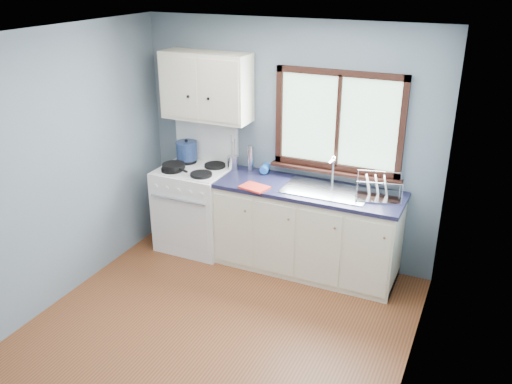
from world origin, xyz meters
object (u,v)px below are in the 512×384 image
at_px(gas_range, 196,205).
at_px(sink, 326,197).
at_px(base_cabinets, 307,234).
at_px(dish_rack, 378,191).
at_px(thermos, 250,158).
at_px(skillet, 174,166).
at_px(stockpot, 187,150).
at_px(utensil_crock, 233,163).

xyz_separation_m(gas_range, sink, (1.49, 0.02, 0.37)).
height_order(base_cabinets, sink, sink).
bearing_deg(dish_rack, gas_range, 169.25).
bearing_deg(base_cabinets, dish_rack, 4.81).
xyz_separation_m(gas_range, dish_rack, (1.97, 0.08, 0.49)).
relative_size(sink, dish_rack, 1.71).
height_order(thermos, dish_rack, thermos).
height_order(skillet, dish_rack, dish_rack).
distance_m(skillet, dish_rack, 2.14).
relative_size(sink, thermos, 2.95).
relative_size(skillet, stockpot, 1.38).
bearing_deg(utensil_crock, sink, -8.07).
distance_m(stockpot, dish_rack, 2.16).
xyz_separation_m(gas_range, utensil_crock, (0.39, 0.17, 0.51)).
height_order(stockpot, utensil_crock, utensil_crock).
bearing_deg(stockpot, gas_range, -40.81).
xyz_separation_m(gas_range, thermos, (0.57, 0.21, 0.57)).
xyz_separation_m(sink, skillet, (-1.64, -0.17, 0.13)).
height_order(gas_range, stockpot, gas_range).
height_order(base_cabinets, skillet, skillet).
distance_m(skillet, stockpot, 0.31).
distance_m(stockpot, thermos, 0.75).
height_order(gas_range, thermos, gas_range).
bearing_deg(gas_range, dish_rack, 2.18).
bearing_deg(thermos, stockpot, -175.62).
distance_m(gas_range, sink, 1.53).
height_order(gas_range, sink, gas_range).
relative_size(sink, utensil_crock, 2.20).
relative_size(gas_range, stockpot, 4.80).
relative_size(base_cabinets, sink, 2.20).
distance_m(gas_range, utensil_crock, 0.66).
xyz_separation_m(utensil_crock, thermos, (0.19, 0.04, 0.06)).
relative_size(base_cabinets, skillet, 4.74).
distance_m(stockpot, utensil_crock, 0.57).
distance_m(gas_range, stockpot, 0.62).
distance_m(sink, dish_rack, 0.51).
bearing_deg(base_cabinets, gas_range, -179.18).
distance_m(base_cabinets, sink, 0.48).
xyz_separation_m(base_cabinets, stockpot, (-1.48, 0.14, 0.65)).
relative_size(stockpot, dish_rack, 0.58).
distance_m(gas_range, skillet, 0.54).
distance_m(utensil_crock, dish_rack, 1.59).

